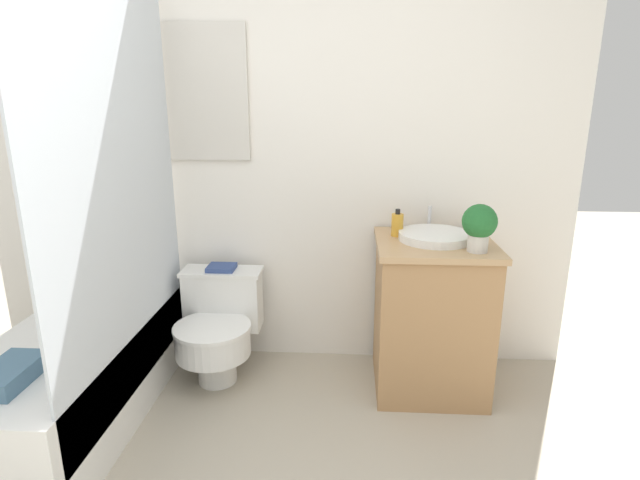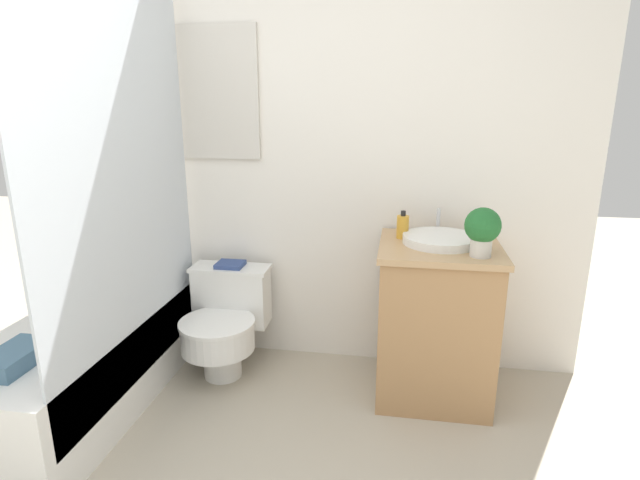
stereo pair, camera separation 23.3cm
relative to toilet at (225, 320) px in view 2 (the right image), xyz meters
The scene contains 8 objects.
wall_back 1.03m from the toilet, 48.02° to the left, with size 3.29×0.07×2.50m.
shower_area 0.69m from the toilet, 142.43° to the right, with size 0.61×1.37×1.98m.
toilet is the anchor object (origin of this frame).
vanity 1.13m from the toilet, ahead, with size 0.58×0.56×0.79m.
sink 1.23m from the toilet, ahead, with size 0.36×0.39×0.13m.
soap_bottle 1.09m from the toilet, ahead, with size 0.06×0.06×0.14m.
potted_plant 1.44m from the toilet, ahead, with size 0.16×0.16×0.22m.
book_on_tank 0.31m from the toilet, 90.00° to the left, with size 0.15×0.13×0.02m.
Camera 2 is at (0.66, -0.84, 1.46)m, focal length 28.00 mm.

